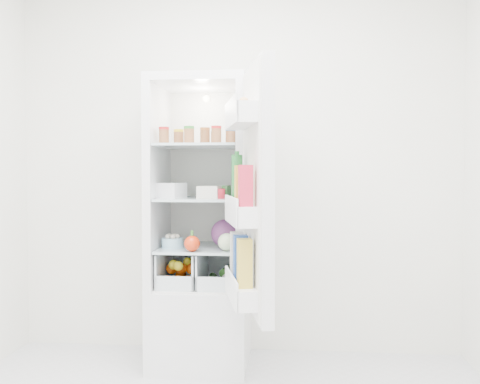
# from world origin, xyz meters

# --- Properties ---
(room_walls) EXTENTS (3.02, 3.02, 2.61)m
(room_walls) POSITION_xyz_m (0.00, 0.00, 1.59)
(room_walls) COLOR white
(room_walls) RESTS_ON ground
(refrigerator) EXTENTS (0.60, 0.60, 1.80)m
(refrigerator) POSITION_xyz_m (-0.20, 1.25, 0.67)
(refrigerator) COLOR silver
(refrigerator) RESTS_ON ground
(shelf_low) EXTENTS (0.49, 0.53, 0.01)m
(shelf_low) POSITION_xyz_m (-0.20, 1.19, 0.74)
(shelf_low) COLOR silver
(shelf_low) RESTS_ON refrigerator
(shelf_mid) EXTENTS (0.49, 0.53, 0.02)m
(shelf_mid) POSITION_xyz_m (-0.20, 1.19, 1.05)
(shelf_mid) COLOR silver
(shelf_mid) RESTS_ON refrigerator
(shelf_top) EXTENTS (0.49, 0.53, 0.02)m
(shelf_top) POSITION_xyz_m (-0.20, 1.19, 1.38)
(shelf_top) COLOR silver
(shelf_top) RESTS_ON refrigerator
(crisper_left) EXTENTS (0.23, 0.46, 0.22)m
(crisper_left) POSITION_xyz_m (-0.32, 1.19, 0.61)
(crisper_left) COLOR silver
(crisper_left) RESTS_ON refrigerator
(crisper_right) EXTENTS (0.23, 0.46, 0.22)m
(crisper_right) POSITION_xyz_m (-0.08, 1.19, 0.61)
(crisper_right) COLOR silver
(crisper_right) RESTS_ON refrigerator
(condiment_jars) EXTENTS (0.46, 0.34, 0.08)m
(condiment_jars) POSITION_xyz_m (-0.21, 1.13, 1.43)
(condiment_jars) COLOR #B21919
(condiment_jars) RESTS_ON shelf_top
(squeeze_bottle) EXTENTS (0.05, 0.05, 0.16)m
(squeeze_bottle) POSITION_xyz_m (0.01, 1.20, 1.47)
(squeeze_bottle) COLOR silver
(squeeze_bottle) RESTS_ON shelf_top
(tub_white) EXTENTS (0.19, 0.19, 0.09)m
(tub_white) POSITION_xyz_m (-0.37, 1.10, 1.10)
(tub_white) COLOR silver
(tub_white) RESTS_ON shelf_mid
(tub_cream) EXTENTS (0.14, 0.14, 0.07)m
(tub_cream) POSITION_xyz_m (-0.13, 1.10, 1.09)
(tub_cream) COLOR silver
(tub_cream) RESTS_ON shelf_mid
(tin_red) EXTENTS (0.11, 0.11, 0.06)m
(tin_red) POSITION_xyz_m (-0.08, 1.10, 1.09)
(tin_red) COLOR red
(tin_red) RESTS_ON shelf_mid
(tub_green) EXTENTS (0.10, 0.14, 0.07)m
(tub_green) POSITION_xyz_m (-0.07, 1.22, 1.09)
(tub_green) COLOR #3B833B
(tub_green) RESTS_ON shelf_mid
(red_cabbage) EXTENTS (0.17, 0.17, 0.17)m
(red_cabbage) POSITION_xyz_m (-0.05, 1.18, 0.83)
(red_cabbage) COLOR #632162
(red_cabbage) RESTS_ON shelf_low
(bell_pepper) EXTENTS (0.09, 0.09, 0.09)m
(bell_pepper) POSITION_xyz_m (-0.21, 0.97, 0.79)
(bell_pepper) COLOR red
(bell_pepper) RESTS_ON shelf_low
(mushroom_bowl) EXTENTS (0.16, 0.16, 0.06)m
(mushroom_bowl) POSITION_xyz_m (-0.36, 1.11, 0.78)
(mushroom_bowl) COLOR #9BD1E8
(mushroom_bowl) RESTS_ON shelf_low
(salad_bag) EXTENTS (0.10, 0.10, 0.10)m
(salad_bag) POSITION_xyz_m (-0.02, 1.02, 0.80)
(salad_bag) COLOR beige
(salad_bag) RESTS_ON shelf_low
(citrus_pile) EXTENTS (0.20, 0.31, 0.16)m
(citrus_pile) POSITION_xyz_m (-0.33, 1.15, 0.59)
(citrus_pile) COLOR #EA600C
(citrus_pile) RESTS_ON refrigerator
(veg_pile) EXTENTS (0.16, 0.30, 0.10)m
(veg_pile) POSITION_xyz_m (-0.07, 1.18, 0.56)
(veg_pile) COLOR #23511B
(veg_pile) RESTS_ON refrigerator
(fridge_door) EXTENTS (0.29, 0.60, 1.30)m
(fridge_door) POSITION_xyz_m (0.17, 0.62, 1.09)
(fridge_door) COLOR silver
(fridge_door) RESTS_ON refrigerator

